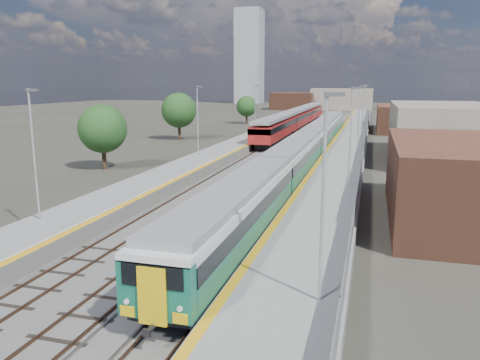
% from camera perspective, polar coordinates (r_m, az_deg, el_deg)
% --- Properties ---
extents(ground, '(320.00, 320.00, 0.00)m').
position_cam_1_polar(ground, '(65.12, 8.43, 3.85)').
color(ground, '#47443A').
rests_on(ground, ground).
extents(ballast_bed, '(10.50, 155.00, 0.06)m').
position_cam_1_polar(ballast_bed, '(67.88, 6.82, 4.24)').
color(ballast_bed, '#565451').
rests_on(ballast_bed, ground).
extents(tracks, '(8.96, 160.00, 0.17)m').
position_cam_1_polar(tracks, '(69.43, 7.53, 4.45)').
color(tracks, '#4C3323').
rests_on(tracks, ground).
extents(platform_right, '(4.70, 155.00, 8.52)m').
position_cam_1_polar(platform_right, '(67.08, 13.21, 4.35)').
color(platform_right, slate).
rests_on(platform_right, ground).
extents(platform_left, '(4.30, 155.00, 8.52)m').
position_cam_1_polar(platform_left, '(69.18, 1.24, 4.86)').
color(platform_left, slate).
rests_on(platform_left, ground).
extents(buildings, '(72.00, 185.50, 40.00)m').
position_cam_1_polar(buildings, '(154.86, 6.09, 12.38)').
color(buildings, brown).
rests_on(buildings, ground).
extents(green_train, '(2.75, 76.71, 3.03)m').
position_cam_1_polar(green_train, '(52.11, 8.32, 4.27)').
color(green_train, black).
rests_on(green_train, ground).
extents(red_train, '(3.06, 61.93, 3.86)m').
position_cam_1_polar(red_train, '(89.49, 6.98, 7.48)').
color(red_train, black).
rests_on(red_train, ground).
extents(tree_a, '(4.94, 4.94, 6.69)m').
position_cam_1_polar(tree_a, '(49.94, -16.42, 6.00)').
color(tree_a, '#382619').
rests_on(tree_a, ground).
extents(tree_b, '(5.43, 5.43, 7.36)m').
position_cam_1_polar(tree_b, '(74.22, -7.46, 8.43)').
color(tree_b, '#382619').
rests_on(tree_b, ground).
extents(tree_c, '(4.45, 4.45, 6.04)m').
position_cam_1_polar(tree_c, '(103.54, 0.81, 8.97)').
color(tree_c, '#382619').
rests_on(tree_c, ground).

